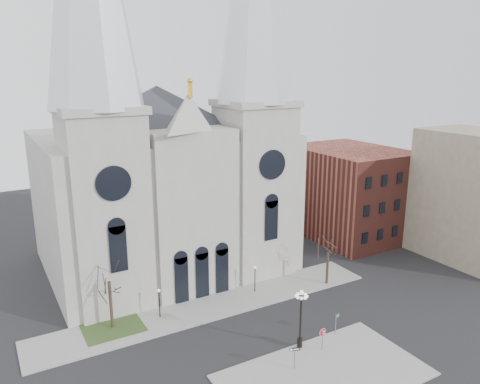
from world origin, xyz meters
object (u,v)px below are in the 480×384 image
one_way_sign (295,354)px  globe_lamp (301,312)px  stop_sign (323,334)px  street_name_sign (336,322)px

one_way_sign → globe_lamp: bearing=65.7°
stop_sign → street_name_sign: size_ratio=1.05×
stop_sign → one_way_sign: stop_sign is taller
one_way_sign → street_name_sign: size_ratio=1.01×
one_way_sign → street_name_sign: (6.97, 2.51, -0.20)m
stop_sign → street_name_sign: stop_sign is taller
stop_sign → globe_lamp: size_ratio=0.39×
globe_lamp → one_way_sign: globe_lamp is taller
globe_lamp → street_name_sign: (4.52, 0.03, -2.43)m
globe_lamp → one_way_sign: 4.14m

